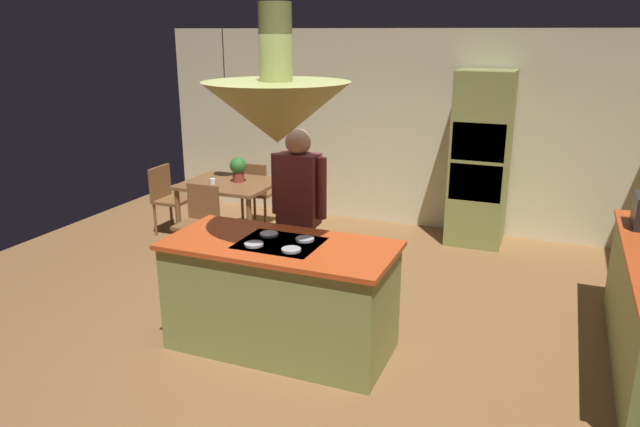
{
  "coord_description": "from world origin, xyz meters",
  "views": [
    {
      "loc": [
        1.96,
        -4.18,
        2.52
      ],
      "look_at": [
        0.1,
        0.4,
        1.0
      ],
      "focal_mm": 33.44,
      "sensor_mm": 36.0,
      "label": 1
    }
  ],
  "objects_px": {
    "chair_at_corner": "(167,195)",
    "potted_plant_on_table": "(238,168)",
    "dining_table": "(230,190)",
    "cup_on_table": "(213,182)",
    "person_at_island": "(299,209)",
    "kitchen_island": "(281,295)",
    "chair_by_back_wall": "(256,189)",
    "oven_tower": "(480,159)",
    "chair_facing_island": "(199,218)"
  },
  "relations": [
    {
      "from": "person_at_island",
      "to": "potted_plant_on_table",
      "type": "height_order",
      "value": "person_at_island"
    },
    {
      "from": "chair_at_corner",
      "to": "potted_plant_on_table",
      "type": "xyz_separation_m",
      "value": [
        1.02,
        0.07,
        0.42
      ]
    },
    {
      "from": "kitchen_island",
      "to": "potted_plant_on_table",
      "type": "distance_m",
      "value": 2.74
    },
    {
      "from": "person_at_island",
      "to": "cup_on_table",
      "type": "distance_m",
      "value": 2.02
    },
    {
      "from": "person_at_island",
      "to": "chair_facing_island",
      "type": "relative_size",
      "value": 1.96
    },
    {
      "from": "chair_at_corner",
      "to": "kitchen_island",
      "type": "bearing_deg",
      "value": -128.69
    },
    {
      "from": "kitchen_island",
      "to": "chair_by_back_wall",
      "type": "height_order",
      "value": "kitchen_island"
    },
    {
      "from": "oven_tower",
      "to": "chair_by_back_wall",
      "type": "bearing_deg",
      "value": -170.67
    },
    {
      "from": "kitchen_island",
      "to": "person_at_island",
      "type": "bearing_deg",
      "value": 101.82
    },
    {
      "from": "chair_at_corner",
      "to": "cup_on_table",
      "type": "relative_size",
      "value": 9.67
    },
    {
      "from": "dining_table",
      "to": "chair_at_corner",
      "type": "xyz_separation_m",
      "value": [
        -0.92,
        -0.0,
        -0.16
      ]
    },
    {
      "from": "oven_tower",
      "to": "chair_by_back_wall",
      "type": "height_order",
      "value": "oven_tower"
    },
    {
      "from": "person_at_island",
      "to": "chair_by_back_wall",
      "type": "distance_m",
      "value": 2.64
    },
    {
      "from": "kitchen_island",
      "to": "cup_on_table",
      "type": "height_order",
      "value": "kitchen_island"
    },
    {
      "from": "oven_tower",
      "to": "person_at_island",
      "type": "distance_m",
      "value": 2.83
    },
    {
      "from": "person_at_island",
      "to": "oven_tower",
      "type": "bearing_deg",
      "value": 63.84
    },
    {
      "from": "chair_by_back_wall",
      "to": "kitchen_island",
      "type": "bearing_deg",
      "value": 121.42
    },
    {
      "from": "chair_at_corner",
      "to": "potted_plant_on_table",
      "type": "height_order",
      "value": "potted_plant_on_table"
    },
    {
      "from": "person_at_island",
      "to": "cup_on_table",
      "type": "bearing_deg",
      "value": 144.61
    },
    {
      "from": "kitchen_island",
      "to": "dining_table",
      "type": "relative_size",
      "value": 1.69
    },
    {
      "from": "potted_plant_on_table",
      "to": "chair_by_back_wall",
      "type": "bearing_deg",
      "value": 98.63
    },
    {
      "from": "kitchen_island",
      "to": "chair_facing_island",
      "type": "bearing_deg",
      "value": 140.18
    },
    {
      "from": "dining_table",
      "to": "cup_on_table",
      "type": "xyz_separation_m",
      "value": [
        -0.09,
        -0.23,
        0.14
      ]
    },
    {
      "from": "oven_tower",
      "to": "cup_on_table",
      "type": "relative_size",
      "value": 23.21
    },
    {
      "from": "dining_table",
      "to": "chair_by_back_wall",
      "type": "bearing_deg",
      "value": 90.0
    },
    {
      "from": "oven_tower",
      "to": "kitchen_island",
      "type": "bearing_deg",
      "value": -108.74
    },
    {
      "from": "chair_facing_island",
      "to": "chair_by_back_wall",
      "type": "height_order",
      "value": "same"
    },
    {
      "from": "chair_at_corner",
      "to": "cup_on_table",
      "type": "height_order",
      "value": "chair_at_corner"
    },
    {
      "from": "chair_facing_island",
      "to": "chair_by_back_wall",
      "type": "xyz_separation_m",
      "value": [
        0.0,
        1.37,
        0.0
      ]
    },
    {
      "from": "oven_tower",
      "to": "chair_at_corner",
      "type": "bearing_deg",
      "value": -162.93
    },
    {
      "from": "chair_at_corner",
      "to": "cup_on_table",
      "type": "xyz_separation_m",
      "value": [
        0.83,
        -0.23,
        0.3
      ]
    },
    {
      "from": "chair_by_back_wall",
      "to": "cup_on_table",
      "type": "bearing_deg",
      "value": 84.51
    },
    {
      "from": "kitchen_island",
      "to": "chair_at_corner",
      "type": "relative_size",
      "value": 2.12
    },
    {
      "from": "chair_facing_island",
      "to": "cup_on_table",
      "type": "bearing_deg",
      "value": 100.98
    },
    {
      "from": "dining_table",
      "to": "person_at_island",
      "type": "distance_m",
      "value": 2.11
    },
    {
      "from": "oven_tower",
      "to": "dining_table",
      "type": "distance_m",
      "value": 3.05
    },
    {
      "from": "dining_table",
      "to": "chair_facing_island",
      "type": "height_order",
      "value": "chair_facing_island"
    },
    {
      "from": "dining_table",
      "to": "potted_plant_on_table",
      "type": "relative_size",
      "value": 3.62
    },
    {
      "from": "kitchen_island",
      "to": "chair_by_back_wall",
      "type": "xyz_separation_m",
      "value": [
        -1.7,
        2.78,
        0.04
      ]
    },
    {
      "from": "chair_by_back_wall",
      "to": "chair_at_corner",
      "type": "xyz_separation_m",
      "value": [
        -0.92,
        -0.68,
        0.0
      ]
    },
    {
      "from": "dining_table",
      "to": "chair_facing_island",
      "type": "distance_m",
      "value": 0.7
    },
    {
      "from": "oven_tower",
      "to": "chair_at_corner",
      "type": "xyz_separation_m",
      "value": [
        -3.72,
        -1.14,
        -0.54
      ]
    },
    {
      "from": "kitchen_island",
      "to": "chair_facing_island",
      "type": "height_order",
      "value": "kitchen_island"
    },
    {
      "from": "chair_by_back_wall",
      "to": "chair_facing_island",
      "type": "bearing_deg",
      "value": 90.0
    },
    {
      "from": "person_at_island",
      "to": "cup_on_table",
      "type": "height_order",
      "value": "person_at_island"
    },
    {
      "from": "potted_plant_on_table",
      "to": "cup_on_table",
      "type": "xyz_separation_m",
      "value": [
        -0.18,
        -0.3,
        -0.12
      ]
    },
    {
      "from": "chair_facing_island",
      "to": "potted_plant_on_table",
      "type": "distance_m",
      "value": 0.87
    },
    {
      "from": "person_at_island",
      "to": "chair_facing_island",
      "type": "height_order",
      "value": "person_at_island"
    },
    {
      "from": "potted_plant_on_table",
      "to": "cup_on_table",
      "type": "distance_m",
      "value": 0.37
    },
    {
      "from": "chair_by_back_wall",
      "to": "chair_at_corner",
      "type": "distance_m",
      "value": 1.15
    }
  ]
}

